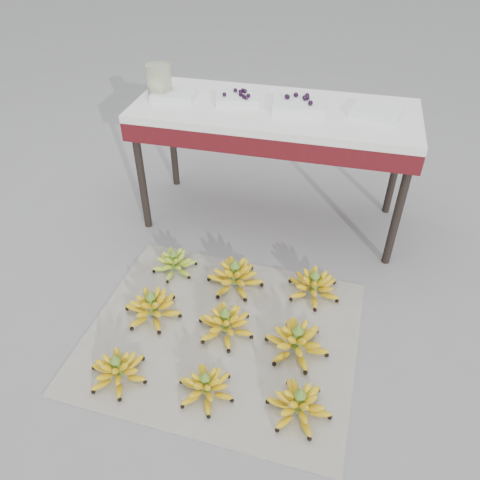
% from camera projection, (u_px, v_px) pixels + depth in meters
% --- Properties ---
extents(ground, '(60.00, 60.00, 0.00)m').
position_uv_depth(ground, '(207.00, 326.00, 2.26)').
color(ground, slate).
rests_on(ground, ground).
extents(newspaper_mat, '(1.29, 1.10, 0.01)m').
position_uv_depth(newspaper_mat, '(222.00, 335.00, 2.21)').
color(newspaper_mat, white).
rests_on(newspaper_mat, ground).
extents(bunch_front_left, '(0.33, 0.33, 0.15)m').
position_uv_depth(bunch_front_left, '(118.00, 370.00, 1.99)').
color(bunch_front_left, yellow).
rests_on(bunch_front_left, newspaper_mat).
extents(bunch_front_center, '(0.29, 0.29, 0.15)m').
position_uv_depth(bunch_front_center, '(206.00, 386.00, 1.93)').
color(bunch_front_center, yellow).
rests_on(bunch_front_center, newspaper_mat).
extents(bunch_front_right, '(0.29, 0.29, 0.16)m').
position_uv_depth(bunch_front_right, '(299.00, 404.00, 1.86)').
color(bunch_front_right, yellow).
rests_on(bunch_front_right, newspaper_mat).
extents(bunch_mid_left, '(0.30, 0.30, 0.17)m').
position_uv_depth(bunch_mid_left, '(152.00, 307.00, 2.27)').
color(bunch_mid_left, yellow).
rests_on(bunch_mid_left, newspaper_mat).
extents(bunch_mid_center, '(0.31, 0.31, 0.16)m').
position_uv_depth(bunch_mid_center, '(225.00, 323.00, 2.19)').
color(bunch_mid_center, yellow).
rests_on(bunch_mid_center, newspaper_mat).
extents(bunch_mid_right, '(0.37, 0.37, 0.17)m').
position_uv_depth(bunch_mid_right, '(297.00, 341.00, 2.10)').
color(bunch_mid_right, yellow).
rests_on(bunch_mid_right, newspaper_mat).
extents(bunch_back_left, '(0.26, 0.26, 0.15)m').
position_uv_depth(bunch_back_left, '(175.00, 263.00, 2.54)').
color(bunch_back_left, '#7FB521').
rests_on(bunch_back_left, newspaper_mat).
extents(bunch_back_center, '(0.35, 0.35, 0.18)m').
position_uv_depth(bunch_back_center, '(235.00, 276.00, 2.44)').
color(bunch_back_center, yellow).
rests_on(bunch_back_center, newspaper_mat).
extents(bunch_back_right, '(0.33, 0.33, 0.17)m').
position_uv_depth(bunch_back_right, '(314.00, 286.00, 2.39)').
color(bunch_back_right, yellow).
rests_on(bunch_back_right, newspaper_mat).
extents(vendor_table, '(1.53, 0.61, 0.73)m').
position_uv_depth(vendor_table, '(274.00, 122.00, 2.55)').
color(vendor_table, black).
rests_on(vendor_table, ground).
extents(tray_far_left, '(0.25, 0.19, 0.04)m').
position_uv_depth(tray_far_left, '(174.00, 95.00, 2.58)').
color(tray_far_left, silver).
rests_on(tray_far_left, vendor_table).
extents(tray_left, '(0.27, 0.22, 0.06)m').
position_uv_depth(tray_left, '(238.00, 98.00, 2.54)').
color(tray_left, silver).
rests_on(tray_left, vendor_table).
extents(tray_right, '(0.30, 0.23, 0.07)m').
position_uv_depth(tray_right, '(299.00, 105.00, 2.46)').
color(tray_right, silver).
rests_on(tray_right, vendor_table).
extents(tray_far_right, '(0.28, 0.23, 0.04)m').
position_uv_depth(tray_far_right, '(377.00, 112.00, 2.40)').
color(tray_far_right, silver).
rests_on(tray_far_right, vendor_table).
extents(glass_jar, '(0.15, 0.15, 0.17)m').
position_uv_depth(glass_jar, '(159.00, 81.00, 2.57)').
color(glass_jar, beige).
rests_on(glass_jar, vendor_table).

